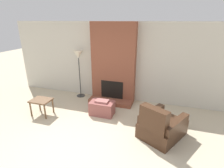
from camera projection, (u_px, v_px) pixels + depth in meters
ground_plane at (76, 152)px, 3.71m from camera, size 24.00×24.00×0.00m
wall_back at (115, 62)px, 5.88m from camera, size 7.60×0.06×2.60m
fireplace at (113, 66)px, 5.72m from camera, size 1.45×0.70×2.60m
ottoman at (102, 108)px, 5.13m from camera, size 0.69×0.44×0.45m
armchair at (161, 127)px, 4.11m from camera, size 1.21×1.30×0.89m
side_table at (41, 102)px, 5.05m from camera, size 0.56×0.45×0.48m
floor_lamp_left at (78, 58)px, 5.96m from camera, size 0.30×0.30×1.67m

